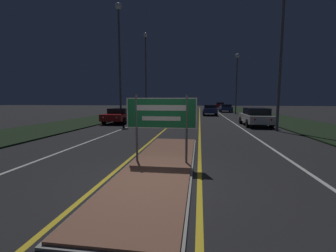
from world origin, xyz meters
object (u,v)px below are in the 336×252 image
object	(u,v)px
streetlight_left_near	(119,43)
car_receding_0	(255,116)
car_receding_2	(226,108)
streetlight_right_far	(237,73)
car_receding_1	(210,110)
car_approaching_0	(120,115)
streetlight_left_far	(146,64)
highway_sign	(161,116)
streetlight_right_near	(283,10)
car_receding_3	(220,106)

from	to	relation	value
streetlight_left_near	car_receding_0	xyz separation A→B (m)	(11.91, -2.38, -6.58)
car_receding_2	streetlight_right_far	bearing A→B (deg)	-81.95
car_receding_1	car_approaching_0	size ratio (longest dim) A/B	0.95
streetlight_right_far	streetlight_left_far	bearing A→B (deg)	-167.33
car_receding_2	car_receding_1	bearing A→B (deg)	-109.51
highway_sign	streetlight_left_far	bearing A→B (deg)	104.58
car_receding_0	car_receding_1	size ratio (longest dim) A/B	1.06
streetlight_left_near	highway_sign	bearing A→B (deg)	-65.66
streetlight_right_near	car_receding_1	distance (m)	17.20
car_receding_2	car_approaching_0	world-z (taller)	car_receding_2
highway_sign	car_receding_0	size ratio (longest dim) A/B	0.47
streetlight_right_far	car_approaching_0	world-z (taller)	streetlight_right_far
streetlight_left_far	streetlight_right_near	size ratio (longest dim) A/B	0.97
highway_sign	streetlight_left_near	xyz separation A→B (m)	(-6.36, 14.07, 5.78)
streetlight_left_far	car_receding_2	world-z (taller)	streetlight_left_far
car_receding_1	car_receding_2	distance (m)	9.13
highway_sign	car_receding_0	xyz separation A→B (m)	(5.54, 11.68, -0.80)
streetlight_left_near	car_receding_2	size ratio (longest dim) A/B	2.36
highway_sign	streetlight_left_far	world-z (taller)	streetlight_left_far
car_approaching_0	car_receding_0	bearing A→B (deg)	-4.54
streetlight_left_near	car_receding_1	world-z (taller)	streetlight_left_near
streetlight_right_near	car_approaching_0	bearing A→B (deg)	162.09
car_receding_3	car_receding_1	bearing A→B (deg)	-98.20
streetlight_right_far	car_receding_2	distance (m)	7.70
highway_sign	streetlight_left_near	bearing A→B (deg)	114.34
streetlight_left_near	streetlight_right_far	size ratio (longest dim) A/B	1.27
streetlight_left_far	car_receding_0	distance (m)	18.33
streetlight_right_near	car_approaching_0	world-z (taller)	streetlight_right_near
streetlight_left_far	car_receding_3	size ratio (longest dim) A/B	2.34
streetlight_left_far	car_approaching_0	world-z (taller)	streetlight_left_far
car_receding_1	car_receding_2	bearing A→B (deg)	70.49
streetlight_right_far	car_receding_0	xyz separation A→B (m)	(-0.83, -15.37, -5.21)
streetlight_left_far	streetlight_right_near	distance (m)	19.95
car_receding_0	streetlight_right_near	bearing A→B (deg)	-77.64
streetlight_right_far	car_receding_1	bearing A→B (deg)	-141.94
highway_sign	car_receding_2	size ratio (longest dim) A/B	0.47
car_receding_0	streetlight_right_far	bearing A→B (deg)	86.90
streetlight_left_far	car_receding_2	size ratio (longest dim) A/B	2.41
streetlight_left_near	car_receding_1	distance (m)	14.89
car_receding_0	highway_sign	bearing A→B (deg)	-115.39
car_receding_0	car_receding_3	size ratio (longest dim) A/B	0.97
streetlight_right_far	car_receding_0	distance (m)	16.25
car_receding_3	car_approaching_0	xyz separation A→B (m)	(-11.68, -33.72, -0.12)
car_receding_1	car_receding_0	bearing A→B (deg)	-76.33
streetlight_left_far	car_receding_3	xyz separation A→B (m)	(12.04, 22.11, -6.16)
car_receding_1	car_receding_3	world-z (taller)	car_receding_3
streetlight_left_far	car_receding_0	size ratio (longest dim) A/B	2.41
car_approaching_0	streetlight_left_far	bearing A→B (deg)	91.80
car_receding_1	car_receding_3	xyz separation A→B (m)	(3.21, 22.27, 0.05)
streetlight_right_near	streetlight_right_far	bearing A→B (deg)	89.46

